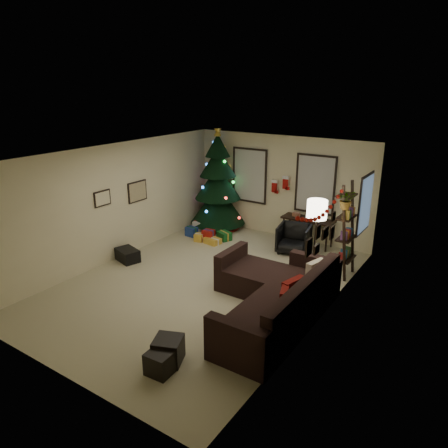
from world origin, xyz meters
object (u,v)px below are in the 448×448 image
at_px(sofa, 275,299).
at_px(desk, 308,222).
at_px(christmas_tree, 218,186).
at_px(desk_chair, 294,239).
at_px(bookshelf, 347,232).

bearing_deg(sofa, desk, 103.95).
bearing_deg(sofa, christmas_tree, 136.12).
distance_m(desk, desk_chair, 0.71).
height_order(christmas_tree, sofa, christmas_tree).
bearing_deg(sofa, desk_chair, 108.31).
distance_m(sofa, desk, 3.65).
bearing_deg(christmas_tree, desk_chair, -11.98).
bearing_deg(christmas_tree, sofa, -43.88).
relative_size(desk, bookshelf, 0.64).
relative_size(sofa, desk_chair, 4.41).
bearing_deg(bookshelf, desk, 137.95).
bearing_deg(sofa, bookshelf, 77.56).
height_order(christmas_tree, desk, christmas_tree).
bearing_deg(bookshelf, christmas_tree, 164.22).
xyz_separation_m(sofa, desk_chair, (-0.95, 2.88, 0.04)).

